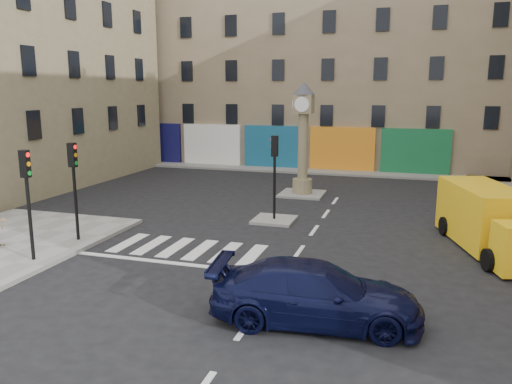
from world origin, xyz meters
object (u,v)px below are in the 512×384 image
at_px(traffic_light_island, 275,164).
at_px(clock_pillar, 303,131).
at_px(traffic_light_left_near, 27,187).
at_px(navy_sedan, 316,293).
at_px(traffic_light_left_far, 74,176).
at_px(yellow_van, 488,219).

bearing_deg(traffic_light_island, clock_pillar, 90.00).
distance_m(traffic_light_left_near, navy_sedan, 10.16).
bearing_deg(traffic_light_left_far, traffic_light_left_near, -90.00).
relative_size(traffic_light_island, navy_sedan, 0.70).
xyz_separation_m(traffic_light_left_near, traffic_light_island, (6.30, 7.80, -0.03)).
bearing_deg(traffic_light_island, navy_sedan, -68.93).
bearing_deg(traffic_light_left_near, navy_sedan, -8.57).
bearing_deg(navy_sedan, yellow_van, -38.99).
relative_size(clock_pillar, navy_sedan, 1.16).
relative_size(traffic_light_left_near, clock_pillar, 0.61).
bearing_deg(clock_pillar, traffic_light_left_near, -114.55).
xyz_separation_m(traffic_light_left_far, clock_pillar, (6.30, 11.40, 0.93)).
distance_m(traffic_light_left_far, yellow_van, 15.38).
distance_m(traffic_light_left_far, navy_sedan, 10.78).
height_order(traffic_light_left_near, navy_sedan, traffic_light_left_near).
bearing_deg(traffic_light_left_far, yellow_van, 14.64).
bearing_deg(traffic_light_left_far, navy_sedan, -21.49).
bearing_deg(traffic_light_left_near, traffic_light_left_far, 90.00).
relative_size(traffic_light_island, yellow_van, 0.57).
xyz_separation_m(clock_pillar, yellow_van, (8.51, -7.52, -2.43)).
height_order(traffic_light_left_far, yellow_van, traffic_light_left_far).
xyz_separation_m(traffic_light_left_near, yellow_van, (14.81, 6.27, -1.50)).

